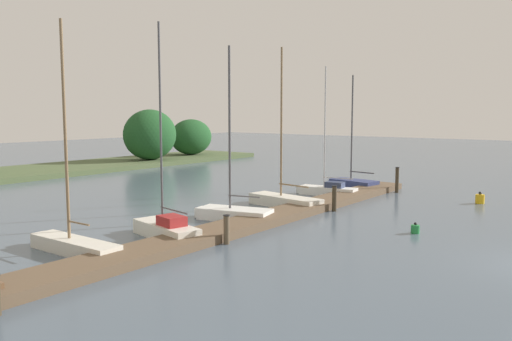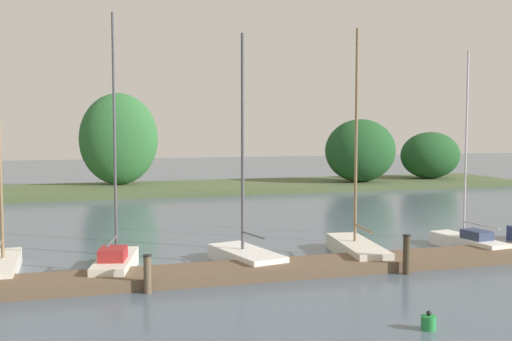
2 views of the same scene
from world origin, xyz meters
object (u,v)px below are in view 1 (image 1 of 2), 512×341
object	(u,v)px
mooring_piling_1	(226,229)
mooring_piling_3	(397,180)
sailboat_1	(71,241)
channel_buoy_1	(415,229)
channel_buoy_0	(480,199)
sailboat_2	(165,227)
sailboat_5	(327,189)
sailboat_4	(283,199)
sailboat_6	(352,183)
mooring_piling_2	(334,198)
sailboat_3	(232,211)

from	to	relation	value
mooring_piling_1	mooring_piling_3	world-z (taller)	mooring_piling_3
sailboat_1	channel_buoy_1	world-z (taller)	sailboat_1
channel_buoy_0	mooring_piling_1	bearing A→B (deg)	160.59
sailboat_2	mooring_piling_3	distance (m)	16.76
sailboat_5	mooring_piling_1	xyz separation A→B (m)	(-12.34, -2.72, 0.18)
sailboat_4	sailboat_5	distance (m)	4.60
sailboat_5	mooring_piling_1	world-z (taller)	sailboat_5
sailboat_1	sailboat_6	world-z (taller)	sailboat_1
sailboat_2	mooring_piling_2	xyz separation A→B (m)	(8.89, -2.59, 0.21)
channel_buoy_0	sailboat_5	bearing A→B (deg)	107.58
sailboat_6	mooring_piling_2	xyz separation A→B (m)	(-7.62, -2.86, 0.26)
sailboat_4	mooring_piling_3	bearing A→B (deg)	-102.20
mooring_piling_1	channel_buoy_0	world-z (taller)	mooring_piling_1
sailboat_6	sailboat_2	bearing A→B (deg)	99.26
sailboat_2	sailboat_3	distance (m)	4.28
sailboat_6	sailboat_5	bearing A→B (deg)	99.82
sailboat_1	sailboat_4	xyz separation A→B (m)	(11.91, -0.82, -0.02)
sailboat_1	sailboat_2	size ratio (longest dim) A/B	0.97
sailboat_1	mooring_piling_2	bearing A→B (deg)	-107.02
sailboat_4	mooring_piling_1	bearing A→B (deg)	117.07
sailboat_3	mooring_piling_1	size ratio (longest dim) A/B	7.07
sailboat_6	channel_buoy_0	distance (m)	8.10
sailboat_2	sailboat_5	bearing A→B (deg)	-76.68
sailboat_5	channel_buoy_0	xyz separation A→B (m)	(2.52, -7.95, -0.13)
sailboat_4	sailboat_5	size ratio (longest dim) A/B	1.08
sailboat_3	channel_buoy_0	distance (m)	13.80
sailboat_6	channel_buoy_1	size ratio (longest dim) A/B	15.92
sailboat_2	channel_buoy_0	xyz separation A→B (m)	(15.57, -7.78, -0.18)
sailboat_3	channel_buoy_1	xyz separation A→B (m)	(2.37, -7.67, -0.21)
sailboat_4	channel_buoy_1	world-z (taller)	sailboat_4
sailboat_1	sailboat_4	world-z (taller)	sailboat_4
sailboat_4	mooring_piling_2	size ratio (longest dim) A/B	6.40
mooring_piling_1	channel_buoy_0	bearing A→B (deg)	-19.41
sailboat_3	sailboat_1	bearing A→B (deg)	69.87
sailboat_4	channel_buoy_0	world-z (taller)	sailboat_4
sailboat_1	sailboat_6	distance (m)	19.98
sailboat_3	mooring_piling_2	size ratio (longest dim) A/B	6.13
sailboat_6	mooring_piling_1	xyz separation A→B (m)	(-15.79, -2.81, 0.18)
sailboat_4	mooring_piling_3	size ratio (longest dim) A/B	5.21
sailboat_3	channel_buoy_0	xyz separation A→B (m)	(11.30, -7.93, -0.14)
sailboat_6	mooring_piling_3	distance (m)	3.03
mooring_piling_3	channel_buoy_1	size ratio (longest dim) A/B	3.46
sailboat_5	mooring_piling_1	size ratio (longest dim) A/B	6.81
sailboat_2	mooring_piling_1	distance (m)	2.64
sailboat_1	sailboat_3	xyz separation A→B (m)	(7.74, -0.85, -0.02)
sailboat_4	channel_buoy_1	size ratio (longest dim) A/B	18.02
sailboat_3	sailboat_4	size ratio (longest dim) A/B	0.96
sailboat_5	mooring_piling_3	distance (m)	4.55
sailboat_3	sailboat_5	size ratio (longest dim) A/B	1.04
mooring_piling_3	channel_buoy_0	world-z (taller)	mooring_piling_3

